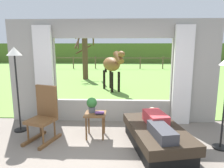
{
  "coord_description": "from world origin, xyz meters",
  "views": [
    {
      "loc": [
        0.17,
        -2.72,
        1.87
      ],
      "look_at": [
        0.0,
        1.8,
        1.05
      ],
      "focal_mm": 32.11,
      "sensor_mm": 36.0,
      "label": 1
    }
  ],
  "objects_px": {
    "pasture_tree": "(85,54)",
    "horse": "(112,65)",
    "recliner_sofa": "(156,137)",
    "book_stack": "(100,113)",
    "rocking_chair": "(44,114)",
    "side_table": "(95,118)",
    "floor_lamp_left": "(15,64)",
    "reclining_person": "(157,122)",
    "potted_plant": "(92,104)"
  },
  "relations": [
    {
      "from": "recliner_sofa",
      "to": "floor_lamp_left",
      "type": "xyz_separation_m",
      "value": [
        -2.96,
        0.68,
        1.31
      ]
    },
    {
      "from": "pasture_tree",
      "to": "horse",
      "type": "bearing_deg",
      "value": -61.59
    },
    {
      "from": "side_table",
      "to": "pasture_tree",
      "type": "relative_size",
      "value": 0.18
    },
    {
      "from": "reclining_person",
      "to": "pasture_tree",
      "type": "height_order",
      "value": "pasture_tree"
    },
    {
      "from": "reclining_person",
      "to": "potted_plant",
      "type": "distance_m",
      "value": 1.4
    },
    {
      "from": "book_stack",
      "to": "horse",
      "type": "relative_size",
      "value": 0.11
    },
    {
      "from": "book_stack",
      "to": "pasture_tree",
      "type": "relative_size",
      "value": 0.07
    },
    {
      "from": "recliner_sofa",
      "to": "side_table",
      "type": "distance_m",
      "value": 1.29
    },
    {
      "from": "reclining_person",
      "to": "potted_plant",
      "type": "height_order",
      "value": "potted_plant"
    },
    {
      "from": "pasture_tree",
      "to": "potted_plant",
      "type": "bearing_deg",
      "value": -79.25
    },
    {
      "from": "recliner_sofa",
      "to": "horse",
      "type": "distance_m",
      "value": 5.24
    },
    {
      "from": "recliner_sofa",
      "to": "horse",
      "type": "height_order",
      "value": "horse"
    },
    {
      "from": "recliner_sofa",
      "to": "reclining_person",
      "type": "bearing_deg",
      "value": -101.35
    },
    {
      "from": "rocking_chair",
      "to": "pasture_tree",
      "type": "height_order",
      "value": "pasture_tree"
    },
    {
      "from": "book_stack",
      "to": "horse",
      "type": "distance_m",
      "value": 4.72
    },
    {
      "from": "side_table",
      "to": "floor_lamp_left",
      "type": "height_order",
      "value": "floor_lamp_left"
    },
    {
      "from": "rocking_chair",
      "to": "horse",
      "type": "xyz_separation_m",
      "value": [
        1.2,
        4.79,
        0.61
      ]
    },
    {
      "from": "side_table",
      "to": "horse",
      "type": "xyz_separation_m",
      "value": [
        0.18,
        4.63,
        0.73
      ]
    },
    {
      "from": "recliner_sofa",
      "to": "potted_plant",
      "type": "distance_m",
      "value": 1.45
    },
    {
      "from": "potted_plant",
      "to": "horse",
      "type": "distance_m",
      "value": 4.6
    },
    {
      "from": "rocking_chair",
      "to": "side_table",
      "type": "relative_size",
      "value": 2.15
    },
    {
      "from": "rocking_chair",
      "to": "reclining_person",
      "type": "bearing_deg",
      "value": 10.05
    },
    {
      "from": "recliner_sofa",
      "to": "book_stack",
      "type": "xyz_separation_m",
      "value": [
        -1.1,
        0.38,
        0.33
      ]
    },
    {
      "from": "recliner_sofa",
      "to": "reclining_person",
      "type": "height_order",
      "value": "reclining_person"
    },
    {
      "from": "rocking_chair",
      "to": "book_stack",
      "type": "relative_size",
      "value": 5.69
    },
    {
      "from": "book_stack",
      "to": "recliner_sofa",
      "type": "bearing_deg",
      "value": -18.8
    },
    {
      "from": "potted_plant",
      "to": "book_stack",
      "type": "relative_size",
      "value": 1.62
    },
    {
      "from": "side_table",
      "to": "potted_plant",
      "type": "height_order",
      "value": "potted_plant"
    },
    {
      "from": "potted_plant",
      "to": "pasture_tree",
      "type": "height_order",
      "value": "pasture_tree"
    },
    {
      "from": "potted_plant",
      "to": "reclining_person",
      "type": "bearing_deg",
      "value": -22.8
    },
    {
      "from": "side_table",
      "to": "horse",
      "type": "bearing_deg",
      "value": 87.82
    },
    {
      "from": "reclining_person",
      "to": "potted_plant",
      "type": "xyz_separation_m",
      "value": [
        -1.28,
        0.54,
        0.18
      ]
    },
    {
      "from": "reclining_person",
      "to": "book_stack",
      "type": "bearing_deg",
      "value": 147.59
    },
    {
      "from": "horse",
      "to": "pasture_tree",
      "type": "bearing_deg",
      "value": -89.21
    },
    {
      "from": "recliner_sofa",
      "to": "side_table",
      "type": "xyz_separation_m",
      "value": [
        -1.2,
        0.43,
        0.21
      ]
    },
    {
      "from": "floor_lamp_left",
      "to": "pasture_tree",
      "type": "relative_size",
      "value": 0.64
    },
    {
      "from": "rocking_chair",
      "to": "floor_lamp_left",
      "type": "distance_m",
      "value": 1.29
    },
    {
      "from": "book_stack",
      "to": "pasture_tree",
      "type": "xyz_separation_m",
      "value": [
        -1.65,
        7.88,
        0.94
      ]
    },
    {
      "from": "horse",
      "to": "reclining_person",
      "type": "bearing_deg",
      "value": 73.74
    },
    {
      "from": "reclining_person",
      "to": "pasture_tree",
      "type": "distance_m",
      "value": 8.8
    },
    {
      "from": "recliner_sofa",
      "to": "rocking_chair",
      "type": "bearing_deg",
      "value": 161.8
    },
    {
      "from": "floor_lamp_left",
      "to": "rocking_chair",
      "type": "bearing_deg",
      "value": -29.64
    },
    {
      "from": "floor_lamp_left",
      "to": "horse",
      "type": "distance_m",
      "value": 4.79
    },
    {
      "from": "rocking_chair",
      "to": "floor_lamp_left",
      "type": "bearing_deg",
      "value": 168.5
    },
    {
      "from": "floor_lamp_left",
      "to": "horse",
      "type": "xyz_separation_m",
      "value": [
        1.93,
        4.37,
        -0.37
      ]
    },
    {
      "from": "floor_lamp_left",
      "to": "horse",
      "type": "height_order",
      "value": "floor_lamp_left"
    },
    {
      "from": "rocking_chair",
      "to": "potted_plant",
      "type": "xyz_separation_m",
      "value": [
        0.95,
        0.22,
        0.16
      ]
    },
    {
      "from": "rocking_chair",
      "to": "floor_lamp_left",
      "type": "height_order",
      "value": "floor_lamp_left"
    },
    {
      "from": "side_table",
      "to": "recliner_sofa",
      "type": "bearing_deg",
      "value": -19.67
    },
    {
      "from": "rocking_chair",
      "to": "book_stack",
      "type": "height_order",
      "value": "rocking_chair"
    }
  ]
}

